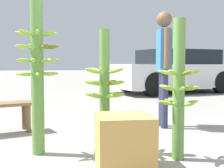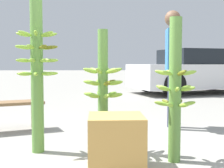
{
  "view_description": "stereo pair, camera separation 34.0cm",
  "coord_description": "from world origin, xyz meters",
  "px_view_note": "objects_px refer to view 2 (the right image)",
  "views": [
    {
      "loc": [
        -0.36,
        -2.72,
        0.93
      ],
      "look_at": [
        0.13,
        0.64,
        0.7
      ],
      "focal_mm": 50.0,
      "sensor_mm": 36.0,
      "label": 1
    },
    {
      "loc": [
        -0.02,
        -2.75,
        0.93
      ],
      "look_at": [
        0.13,
        0.64,
        0.7
      ],
      "focal_mm": 50.0,
      "sensor_mm": 36.0,
      "label": 2
    }
  ],
  "objects_px": {
    "banana_stalk_center": "(103,89)",
    "vendor_person": "(172,57)",
    "produce_crate": "(116,142)",
    "banana_stalk_left": "(37,71)",
    "parked_car": "(196,72)",
    "banana_stalk_right": "(175,90)"
  },
  "relations": [
    {
      "from": "vendor_person",
      "to": "produce_crate",
      "type": "bearing_deg",
      "value": 158.88
    },
    {
      "from": "banana_stalk_center",
      "to": "produce_crate",
      "type": "relative_size",
      "value": 2.67
    },
    {
      "from": "vendor_person",
      "to": "parked_car",
      "type": "xyz_separation_m",
      "value": [
        2.01,
        5.2,
        -0.35
      ]
    },
    {
      "from": "vendor_person",
      "to": "produce_crate",
      "type": "xyz_separation_m",
      "value": [
        -0.89,
        -1.71,
        -0.78
      ]
    },
    {
      "from": "produce_crate",
      "to": "vendor_person",
      "type": "bearing_deg",
      "value": 62.41
    },
    {
      "from": "banana_stalk_left",
      "to": "banana_stalk_center",
      "type": "distance_m",
      "value": 0.7
    },
    {
      "from": "banana_stalk_center",
      "to": "banana_stalk_right",
      "type": "bearing_deg",
      "value": -27.87
    },
    {
      "from": "banana_stalk_center",
      "to": "vendor_person",
      "type": "distance_m",
      "value": 1.57
    },
    {
      "from": "banana_stalk_center",
      "to": "parked_car",
      "type": "bearing_deg",
      "value": 64.66
    },
    {
      "from": "banana_stalk_right",
      "to": "vendor_person",
      "type": "height_order",
      "value": "vendor_person"
    },
    {
      "from": "banana_stalk_right",
      "to": "vendor_person",
      "type": "bearing_deg",
      "value": 77.66
    },
    {
      "from": "banana_stalk_left",
      "to": "banana_stalk_center",
      "type": "bearing_deg",
      "value": -2.08
    },
    {
      "from": "banana_stalk_center",
      "to": "produce_crate",
      "type": "distance_m",
      "value": 0.7
    },
    {
      "from": "banana_stalk_right",
      "to": "produce_crate",
      "type": "height_order",
      "value": "banana_stalk_right"
    },
    {
      "from": "banana_stalk_left",
      "to": "produce_crate",
      "type": "height_order",
      "value": "banana_stalk_left"
    },
    {
      "from": "banana_stalk_left",
      "to": "vendor_person",
      "type": "relative_size",
      "value": 0.96
    },
    {
      "from": "produce_crate",
      "to": "parked_car",
      "type": "bearing_deg",
      "value": 67.19
    },
    {
      "from": "banana_stalk_left",
      "to": "produce_crate",
      "type": "relative_size",
      "value": 3.36
    },
    {
      "from": "vendor_person",
      "to": "produce_crate",
      "type": "height_order",
      "value": "vendor_person"
    },
    {
      "from": "banana_stalk_center",
      "to": "parked_car",
      "type": "distance_m",
      "value": 7.03
    },
    {
      "from": "banana_stalk_left",
      "to": "vendor_person",
      "type": "bearing_deg",
      "value": 34.01
    },
    {
      "from": "banana_stalk_center",
      "to": "banana_stalk_right",
      "type": "relative_size",
      "value": 0.94
    }
  ]
}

